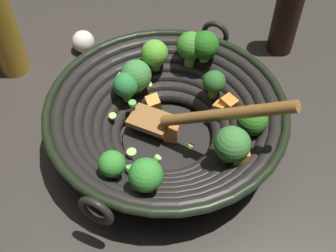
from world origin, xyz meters
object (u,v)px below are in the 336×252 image
object	(u,v)px
wok	(167,116)
cooking_oil_bottle	(3,30)
garlic_bulb	(83,42)
soy_sauce_bottle	(287,14)

from	to	relation	value
wok	cooking_oil_bottle	distance (m)	0.36
wok	garlic_bulb	world-z (taller)	wok
soy_sauce_bottle	garlic_bulb	size ratio (longest dim) A/B	4.58
cooking_oil_bottle	garlic_bulb	world-z (taller)	cooking_oil_bottle
cooking_oil_bottle	garlic_bulb	bearing A→B (deg)	51.59
soy_sauce_bottle	cooking_oil_bottle	distance (m)	0.55
soy_sauce_bottle	garlic_bulb	world-z (taller)	soy_sauce_bottle
wok	soy_sauce_bottle	xyz separation A→B (m)	(0.09, 0.33, 0.03)
soy_sauce_bottle	cooking_oil_bottle	world-z (taller)	cooking_oil_bottle
soy_sauce_bottle	cooking_oil_bottle	size ratio (longest dim) A/B	0.91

